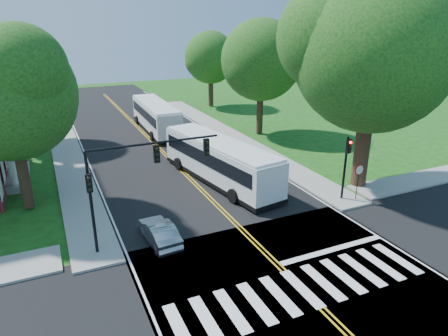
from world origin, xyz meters
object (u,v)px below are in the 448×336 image
bus_lead (219,160)px  hatchback (159,232)px  signal_ne (346,160)px  suv (245,161)px  bus_follow (156,116)px  signal_nw (135,171)px  dark_sedan (221,144)px

bus_lead → hatchback: (-6.74, -6.93, -1.07)m
hatchback → bus_lead: bearing=-137.9°
signal_ne → suv: size_ratio=0.89×
bus_lead → bus_follow: bus_lead is taller
bus_follow → hatchback: (-6.43, -23.70, -1.04)m
signal_nw → suv: bearing=37.7°
signal_nw → bus_lead: bearing=41.2°
bus_follow → dark_sedan: (3.58, -9.79, -1.04)m
hatchback → suv: (9.84, 8.52, 0.04)m
bus_follow → hatchback: 24.58m
signal_ne → bus_lead: signal_ne is taller
dark_sedan → signal_ne: bearing=121.2°
hatchback → dark_sedan: 17.14m
dark_sedan → bus_lead: bearing=83.7°
bus_follow → signal_ne: bearing=107.4°
hatchback → signal_ne: bearing=177.0°
suv → dark_sedan: suv is taller
bus_follow → suv: (3.40, -15.18, -0.99)m
bus_lead → signal_nw: bearing=31.7°
signal_ne → bus_lead: 9.33m
bus_lead → bus_follow: bearing=-98.4°
signal_nw → dark_sedan: signal_nw is taller
bus_lead → suv: 3.63m
signal_nw → signal_ne: 14.13m
bus_lead → dark_sedan: 7.79m
bus_follow → bus_lead: bearing=92.7°
bus_lead → suv: bus_lead is taller
bus_follow → dark_sedan: bus_follow is taller
signal_nw → hatchback: (1.00, -0.15, -3.72)m
bus_lead → dark_sedan: size_ratio=2.91×
hatchback → suv: suv is taller
hatchback → dark_sedan: bearing=-129.4°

